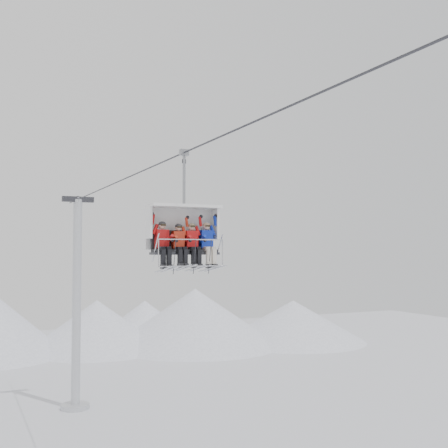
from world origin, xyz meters
name	(u,v)px	position (x,y,z in m)	size (l,w,h in m)	color
ridgeline	(19,327)	(-1.58, 42.05, 2.84)	(72.00, 21.00, 7.00)	white
lift_tower_right	(76,317)	(0.00, 22.00, 5.78)	(2.00, 1.80, 13.48)	silver
haul_cable	(224,135)	(0.00, 0.00, 13.30)	(0.06, 0.06, 50.00)	#323237
chairlift_carrier	(183,229)	(0.00, 3.31, 10.69)	(2.46, 1.17, 3.98)	black
skier_far_left	(163,242)	(-0.81, 3.00, 10.22)	(0.42, 1.69, 1.67)	#AA1111
skier_center_left	(179,244)	(-0.23, 3.00, 10.19)	(0.39, 1.69, 1.57)	red
skier_center_right	(193,243)	(0.25, 3.00, 10.21)	(0.41, 1.69, 1.62)	red
skier_far_right	(207,243)	(0.79, 3.00, 10.22)	(0.42, 1.69, 1.67)	#1028A9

